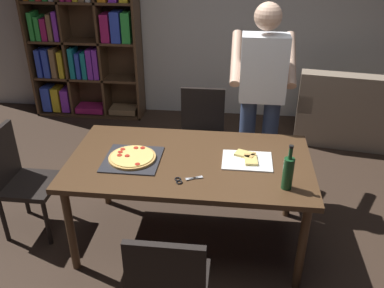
% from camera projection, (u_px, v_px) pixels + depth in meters
% --- Properties ---
extents(ground_plane, '(12.00, 12.00, 0.00)m').
position_uv_depth(ground_plane, '(190.00, 239.00, 3.38)').
color(ground_plane, '#38281E').
extents(back_wall, '(6.40, 0.10, 2.80)m').
position_uv_depth(back_wall, '(215.00, 5.00, 4.99)').
color(back_wall, silver).
rests_on(back_wall, ground_plane).
extents(dining_table, '(1.77, 0.97, 0.75)m').
position_uv_depth(dining_table, '(190.00, 168.00, 3.06)').
color(dining_table, '#4C331E').
rests_on(dining_table, ground_plane).
extents(chair_near_camera, '(0.42, 0.42, 0.90)m').
position_uv_depth(chair_near_camera, '(169.00, 285.00, 2.29)').
color(chair_near_camera, black).
rests_on(chair_near_camera, ground_plane).
extents(chair_far_side, '(0.42, 0.42, 0.90)m').
position_uv_depth(chair_far_side, '(202.00, 130.00, 3.99)').
color(chair_far_side, black).
rests_on(chair_far_side, ground_plane).
extents(chair_left_end, '(0.42, 0.42, 0.90)m').
position_uv_depth(chair_left_end, '(18.00, 176.00, 3.27)').
color(chair_left_end, black).
rests_on(chair_left_end, ground_plane).
extents(couch, '(1.80, 1.09, 0.85)m').
position_uv_depth(couch, '(372.00, 116.00, 4.78)').
color(couch, gray).
rests_on(couch, ground_plane).
extents(bookshelf, '(1.40, 0.35, 1.95)m').
position_uv_depth(bookshelf, '(82.00, 39.00, 5.14)').
color(bookshelf, '#513823').
rests_on(bookshelf, ground_plane).
extents(person_serving_pizza, '(0.55, 0.54, 1.75)m').
position_uv_depth(person_serving_pizza, '(262.00, 93.00, 3.51)').
color(person_serving_pizza, '#38476B').
rests_on(person_serving_pizza, ground_plane).
extents(pepperoni_pizza_on_tray, '(0.41, 0.41, 0.04)m').
position_uv_depth(pepperoni_pizza_on_tray, '(132.00, 158.00, 3.01)').
color(pepperoni_pizza_on_tray, '#2D2D33').
rests_on(pepperoni_pizza_on_tray, dining_table).
extents(pizza_slices_on_towel, '(0.36, 0.28, 0.03)m').
position_uv_depth(pizza_slices_on_towel, '(248.00, 159.00, 3.01)').
color(pizza_slices_on_towel, white).
rests_on(pizza_slices_on_towel, dining_table).
extents(wine_bottle, '(0.07, 0.07, 0.32)m').
position_uv_depth(wine_bottle, '(288.00, 172.00, 2.65)').
color(wine_bottle, '#194723').
rests_on(wine_bottle, dining_table).
extents(kitchen_scissors, '(0.20, 0.12, 0.01)m').
position_uv_depth(kitchen_scissors, '(184.00, 180.00, 2.78)').
color(kitchen_scissors, silver).
rests_on(kitchen_scissors, dining_table).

